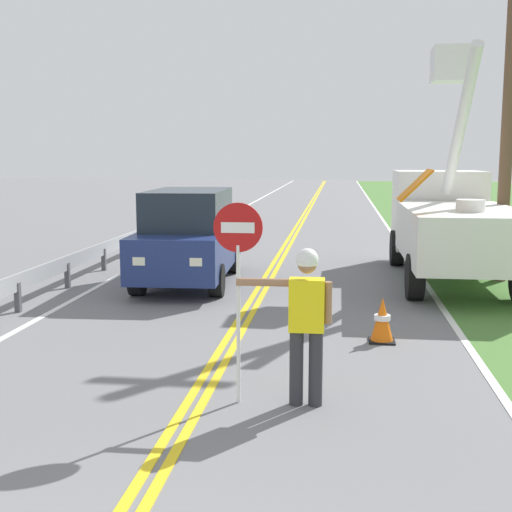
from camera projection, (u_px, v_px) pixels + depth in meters
centerline_yellow_left at (287, 241)px, 22.67m from camera, size 0.11×110.00×0.01m
centerline_yellow_right at (292, 241)px, 22.65m from camera, size 0.11×110.00×0.01m
edge_line_right at (398, 242)px, 22.23m from camera, size 0.12×110.00×0.01m
edge_line_left at (186, 239)px, 23.10m from camera, size 0.12×110.00×0.01m
flagger_worker at (306, 316)px, 7.58m from camera, size 1.09×0.25×1.83m
stop_sign_paddle at (238, 258)px, 7.57m from camera, size 0.56×0.04×2.33m
utility_bucket_truck at (449, 218)px, 15.58m from camera, size 2.67×6.81×5.36m
oncoming_suv_nearest at (189, 236)px, 14.99m from camera, size 2.06×4.67×2.10m
utility_pole_near at (510, 85)px, 14.78m from camera, size 1.80×0.28×8.44m
traffic_cone_lead at (382, 321)px, 10.31m from camera, size 0.40×0.40×0.70m
guardrail_left_shoulder at (143, 234)px, 20.10m from camera, size 0.10×32.00×0.71m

